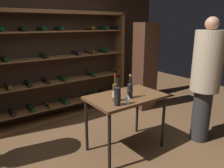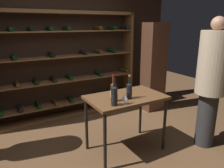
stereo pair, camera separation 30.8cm
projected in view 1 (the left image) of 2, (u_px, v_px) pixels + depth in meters
name	position (u px, v px, depth m)	size (l,w,h in m)	color
ground_plane	(112.00, 158.00, 3.09)	(9.88, 9.88, 0.00)	brown
back_wall	(54.00, 44.00, 4.20)	(5.00, 0.10, 2.98)	#332319
wine_rack	(61.00, 68.00, 4.17)	(2.87, 0.32, 2.10)	brown
tasting_table	(126.00, 102.00, 3.15)	(1.11, 0.69, 0.86)	brown
person_guest_blue_shirt	(206.00, 76.00, 3.33)	(0.44, 0.44, 1.97)	#2B2B2B
display_cabinet	(145.00, 67.00, 4.75)	(0.44, 0.36, 1.89)	#4C2D1E
wine_bottle_black_capsule	(115.00, 92.00, 2.87)	(0.08, 0.08, 0.37)	#4C3314
wine_bottle_red_label	(117.00, 95.00, 2.72)	(0.09, 0.09, 0.35)	black
wine_bottle_amber_reserve	(130.00, 90.00, 3.00)	(0.08, 0.08, 0.34)	black
wine_glass_stemmed_center	(127.00, 97.00, 2.79)	(0.08, 0.08, 0.14)	silver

